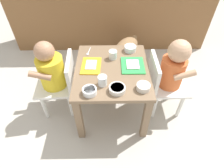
{
  "coord_description": "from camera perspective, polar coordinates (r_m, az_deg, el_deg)",
  "views": [
    {
      "loc": [
        -0.02,
        -0.99,
        1.25
      ],
      "look_at": [
        0.0,
        0.0,
        0.27
      ],
      "focal_mm": 30.16,
      "sensor_mm": 36.0,
      "label": 1
    }
  ],
  "objects": [
    {
      "name": "dining_table",
      "position": [
        1.34,
        -0.0,
        2.22
      ],
      "size": [
        0.51,
        0.58,
        0.42
      ],
      "color": "#7A6047",
      "rests_on": "ground"
    },
    {
      "name": "kitchen_cabinet_back",
      "position": [
        2.17,
        -0.46,
        22.45
      ],
      "size": [
        2.11,
        0.34,
        0.87
      ],
      "primitive_type": "cube",
      "color": "brown",
      "rests_on": "ground"
    },
    {
      "name": "seated_child_left",
      "position": [
        1.4,
        -17.37,
        3.6
      ],
      "size": [
        0.3,
        0.3,
        0.62
      ],
      "color": "white",
      "rests_on": "ground"
    },
    {
      "name": "dog",
      "position": [
        1.85,
        3.68,
        10.45
      ],
      "size": [
        0.35,
        0.41,
        0.32
      ],
      "color": "olive",
      "rests_on": "ground"
    },
    {
      "name": "cereal_bowl_left_side",
      "position": [
        1.16,
        9.47,
        -0.82
      ],
      "size": [
        0.08,
        0.08,
        0.04
      ],
      "color": "silver",
      "rests_on": "dining_table"
    },
    {
      "name": "veggie_bowl_near",
      "position": [
        1.12,
        -6.8,
        -2.08
      ],
      "size": [
        0.09,
        0.09,
        0.04
      ],
      "color": "white",
      "rests_on": "dining_table"
    },
    {
      "name": "water_cup_left",
      "position": [
        1.37,
        0.28,
        8.75
      ],
      "size": [
        0.06,
        0.06,
        0.06
      ],
      "color": "white",
      "rests_on": "dining_table"
    },
    {
      "name": "veggie_bowl_far",
      "position": [
        1.13,
        1.59,
        -1.44
      ],
      "size": [
        0.1,
        0.1,
        0.03
      ],
      "color": "silver",
      "rests_on": "dining_table"
    },
    {
      "name": "water_cup_right",
      "position": [
        1.16,
        -2.89,
        0.88
      ],
      "size": [
        0.06,
        0.06,
        0.07
      ],
      "color": "white",
      "rests_on": "dining_table"
    },
    {
      "name": "seated_child_right",
      "position": [
        1.39,
        17.46,
        4.0
      ],
      "size": [
        0.28,
        0.28,
        0.63
      ],
      "color": "white",
      "rests_on": "ground"
    },
    {
      "name": "cereal_bowl_right_side",
      "position": [
        1.46,
        5.54,
        10.73
      ],
      "size": [
        0.09,
        0.09,
        0.04
      ],
      "color": "white",
      "rests_on": "dining_table"
    },
    {
      "name": "food_tray_right",
      "position": [
        1.32,
        6.29,
        5.72
      ],
      "size": [
        0.16,
        0.19,
        0.02
      ],
      "color": "green",
      "rests_on": "dining_table"
    },
    {
      "name": "food_tray_left",
      "position": [
        1.32,
        -6.34,
        5.6
      ],
      "size": [
        0.14,
        0.19,
        0.02
      ],
      "color": "gold",
      "rests_on": "dining_table"
    },
    {
      "name": "spoon_by_left_tray",
      "position": [
        1.46,
        -7.18,
        9.57
      ],
      "size": [
        0.03,
        0.1,
        0.01
      ],
      "color": "silver",
      "rests_on": "dining_table"
    },
    {
      "name": "ground_plane",
      "position": [
        1.6,
        -0.0,
        -7.03
      ],
      "size": [
        7.0,
        7.0,
        0.0
      ],
      "primitive_type": "plane",
      "color": "#B2ADA3"
    }
  ]
}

